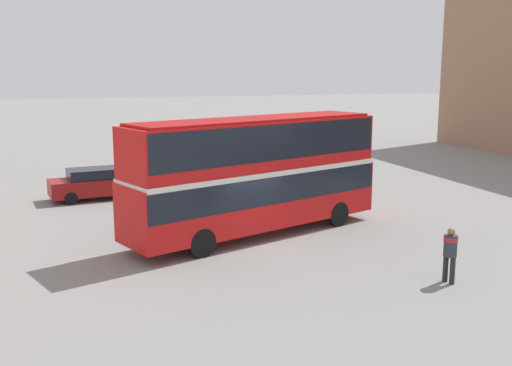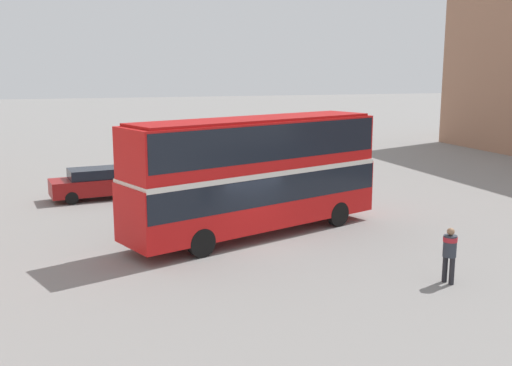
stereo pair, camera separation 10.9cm
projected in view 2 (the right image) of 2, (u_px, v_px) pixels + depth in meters
ground_plane at (253, 244)px, 22.68m from camera, size 240.00×240.00×0.00m
double_decker_bus at (256, 169)px, 23.53m from camera, size 11.21×6.14×4.68m
pedestrian_foreground at (450, 250)px, 18.39m from camera, size 0.53×0.53×1.77m
parked_car_kerb_near at (97, 183)px, 30.50m from camera, size 4.86×2.43×1.58m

